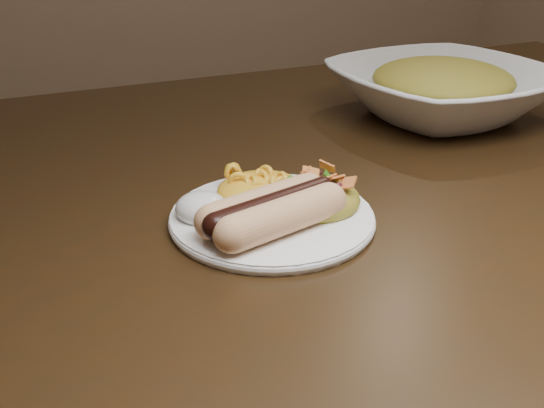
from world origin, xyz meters
name	(u,v)px	position (x,y,z in m)	size (l,w,h in m)	color
table	(311,230)	(0.00, 0.00, 0.66)	(1.60, 0.90, 0.75)	black
plate	(272,218)	(-0.11, -0.12, 0.76)	(0.20, 0.20, 0.01)	white
hotdog	(273,210)	(-0.12, -0.15, 0.78)	(0.13, 0.09, 0.03)	#FAD193
mac_and_cheese	(260,178)	(-0.10, -0.07, 0.78)	(0.09, 0.09, 0.04)	#F99D2D
sour_cream	(201,201)	(-0.17, -0.10, 0.78)	(0.05, 0.05, 0.03)	silver
taco_salad	(315,191)	(-0.06, -0.12, 0.78)	(0.09, 0.09, 0.04)	#AB6E15
fork	(309,221)	(-0.08, -0.14, 0.75)	(0.02, 0.15, 0.00)	white
serving_bowl	(442,92)	(0.26, 0.09, 0.79)	(0.30, 0.30, 0.07)	silver
bowl_filling	(443,83)	(0.26, 0.09, 0.80)	(0.20, 0.20, 0.05)	#AB6E15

